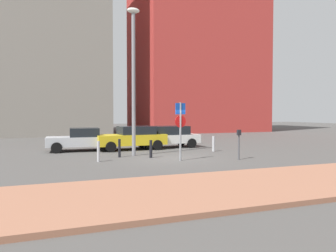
{
  "coord_description": "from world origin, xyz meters",
  "views": [
    {
      "loc": [
        -6.26,
        -15.91,
        2.32
      ],
      "look_at": [
        1.3,
        3.8,
        1.53
      ],
      "focal_mm": 35.44,
      "sensor_mm": 36.0,
      "label": 1
    }
  ],
  "objects": [
    {
      "name": "parked_car_white",
      "position": [
        1.81,
        5.26,
        0.77
      ],
      "size": [
        4.48,
        2.02,
        1.47
      ],
      "color": "white",
      "rests_on": "ground"
    },
    {
      "name": "parked_car_yellow",
      "position": [
        -0.8,
        4.81,
        0.79
      ],
      "size": [
        4.5,
        2.14,
        1.51
      ],
      "color": "gold",
      "rests_on": "ground"
    },
    {
      "name": "street_lamp",
      "position": [
        -1.51,
        1.75,
        4.67
      ],
      "size": [
        0.7,
        0.36,
        8.07
      ],
      "color": "gray",
      "rests_on": "ground"
    },
    {
      "name": "traffic_bollard_far",
      "position": [
        -0.89,
        0.6,
        0.46
      ],
      "size": [
        0.15,
        0.15,
        0.93
      ],
      "primitive_type": "cylinder",
      "color": "black",
      "rests_on": "ground"
    },
    {
      "name": "traffic_bollard_near",
      "position": [
        3.61,
        2.02,
        0.47
      ],
      "size": [
        0.15,
        0.15,
        0.94
      ],
      "primitive_type": "cylinder",
      "color": "#B7B7BC",
      "rests_on": "ground"
    },
    {
      "name": "parking_sign_post",
      "position": [
        0.13,
        -0.95,
        1.8
      ],
      "size": [
        0.6,
        0.11,
        2.87
      ],
      "color": "gray",
      "rests_on": "ground"
    },
    {
      "name": "building_under_construction",
      "position": [
        -6.76,
        26.0,
        11.81
      ],
      "size": [
        15.08,
        15.3,
        23.63
      ],
      "primitive_type": "cube",
      "color": "gray",
      "rests_on": "ground"
    },
    {
      "name": "traffic_bollard_mid",
      "position": [
        -2.39,
        1.41,
        0.48
      ],
      "size": [
        0.14,
        0.14,
        0.97
      ],
      "primitive_type": "cylinder",
      "color": "black",
      "rests_on": "ground"
    },
    {
      "name": "building_colorful_midrise",
      "position": [
        13.37,
        24.97,
        12.23
      ],
      "size": [
        15.98,
        12.17,
        24.46
      ],
      "primitive_type": "cube",
      "color": "#BF3833",
      "rests_on": "ground"
    },
    {
      "name": "parking_meter",
      "position": [
        3.04,
        -1.64,
        0.97
      ],
      "size": [
        0.18,
        0.14,
        1.51
      ],
      "color": "#4C4C51",
      "rests_on": "ground"
    },
    {
      "name": "sidewalk_brick",
      "position": [
        0.0,
        -7.22,
        0.07
      ],
      "size": [
        40.0,
        4.47,
        0.14
      ],
      "primitive_type": "cube",
      "color": "#9E664C",
      "rests_on": "ground"
    },
    {
      "name": "parked_car_silver",
      "position": [
        -3.94,
        5.21,
        0.73
      ],
      "size": [
        4.15,
        2.23,
        1.43
      ],
      "color": "#B7BABF",
      "rests_on": "ground"
    },
    {
      "name": "ground_plane",
      "position": [
        0.0,
        0.0,
        0.0
      ],
      "size": [
        120.0,
        120.0,
        0.0
      ],
      "primitive_type": "plane",
      "color": "#4C4947"
    },
    {
      "name": "traffic_bollard_edge",
      "position": [
        -3.71,
        0.1,
        0.5
      ],
      "size": [
        0.13,
        0.13,
        1.0
      ],
      "primitive_type": "cylinder",
      "color": "#B7B7BC",
      "rests_on": "ground"
    }
  ]
}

